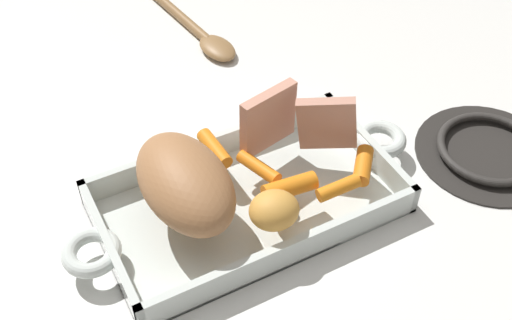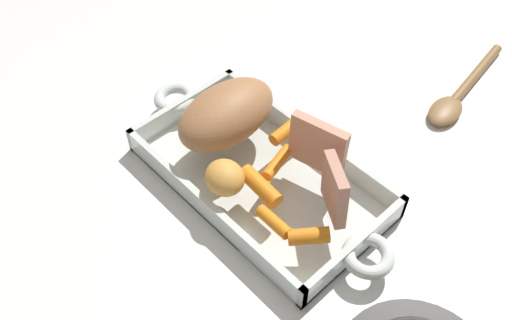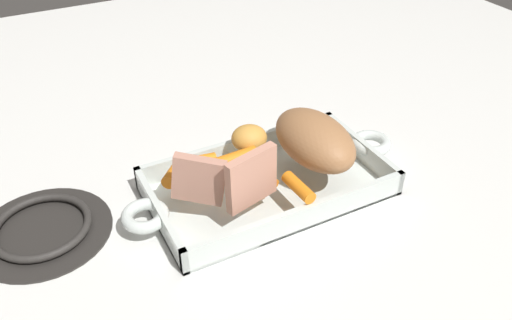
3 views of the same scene
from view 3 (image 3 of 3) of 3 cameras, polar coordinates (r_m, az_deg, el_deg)
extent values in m
plane|color=silver|center=(0.81, 1.33, -3.43)|extent=(1.96, 1.96, 0.00)
cube|color=silver|center=(0.80, 1.33, -3.16)|extent=(0.36, 0.20, 0.01)
cube|color=silver|center=(0.73, 4.97, -6.41)|extent=(0.36, 0.01, 0.04)
cube|color=silver|center=(0.86, -1.71, 1.21)|extent=(0.36, 0.01, 0.04)
cube|color=silver|center=(0.74, -10.53, -6.07)|extent=(0.01, 0.20, 0.04)
cube|color=silver|center=(0.88, 11.37, 0.99)|extent=(0.01, 0.20, 0.04)
torus|color=silver|center=(0.74, -12.03, -5.97)|extent=(0.07, 0.07, 0.02)
torus|color=silver|center=(0.88, 12.45, 1.82)|extent=(0.07, 0.07, 0.02)
ellipsoid|color=#A26D43|center=(0.79, 6.40, 2.24)|extent=(0.10, 0.16, 0.07)
cube|color=tan|center=(0.70, -0.50, -2.04)|extent=(0.08, 0.03, 0.08)
cube|color=tan|center=(0.71, -6.29, -2.16)|extent=(0.07, 0.06, 0.08)
cylinder|color=orange|center=(0.77, -8.94, -1.49)|extent=(0.05, 0.05, 0.02)
cylinder|color=orange|center=(0.74, 4.66, -2.98)|extent=(0.02, 0.06, 0.02)
cylinder|color=orange|center=(0.79, -2.18, 0.14)|extent=(0.07, 0.03, 0.03)
cylinder|color=orange|center=(0.79, -6.28, -0.08)|extent=(0.05, 0.02, 0.02)
cylinder|color=orange|center=(0.76, 0.43, -1.58)|extent=(0.03, 0.06, 0.02)
ellipsoid|color=gold|center=(0.81, -0.90, 2.37)|extent=(0.07, 0.06, 0.04)
cylinder|color=#282623|center=(0.79, -22.25, -7.16)|extent=(0.19, 0.19, 0.01)
torus|color=#2D2B28|center=(0.79, -22.39, -6.71)|extent=(0.14, 0.14, 0.01)
camera|label=1|loc=(1.14, 0.73, 40.43)|focal=45.04mm
camera|label=2|loc=(0.90, -39.62, 36.81)|focal=38.99mm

